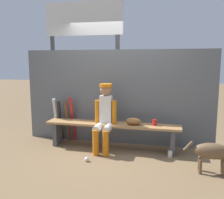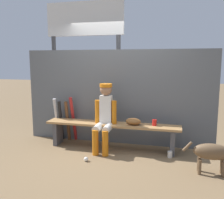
{
  "view_description": "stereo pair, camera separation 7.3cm",
  "coord_description": "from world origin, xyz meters",
  "views": [
    {
      "loc": [
        1.03,
        -4.39,
        1.64
      ],
      "look_at": [
        0.0,
        0.0,
        0.94
      ],
      "focal_mm": 39.91,
      "sensor_mm": 36.0,
      "label": 1
    },
    {
      "loc": [
        1.1,
        -4.37,
        1.64
      ],
      "look_at": [
        0.0,
        0.0,
        0.94
      ],
      "focal_mm": 39.91,
      "sensor_mm": 36.0,
      "label": 2
    }
  ],
  "objects": [
    {
      "name": "dugout_bench",
      "position": [
        0.0,
        0.0,
        0.38
      ],
      "size": [
        2.52,
        0.36,
        0.49
      ],
      "color": "#AD7F4C",
      "rests_on": "ground_plane"
    },
    {
      "name": "baseball",
      "position": [
        -0.27,
        -0.69,
        0.04
      ],
      "size": [
        0.07,
        0.07,
        0.07
      ],
      "primitive_type": "sphere",
      "color": "white",
      "rests_on": "ground_plane"
    },
    {
      "name": "cup_on_bench",
      "position": [
        0.78,
        0.03,
        0.54
      ],
      "size": [
        0.08,
        0.08,
        0.11
      ],
      "primitive_type": "cylinder",
      "color": "red",
      "rests_on": "dugout_bench"
    },
    {
      "name": "scoreboard",
      "position": [
        -0.87,
        1.17,
        2.22
      ],
      "size": [
        2.09,
        0.27,
        3.21
      ],
      "color": "#3F3F42",
      "rests_on": "ground_plane"
    },
    {
      "name": "player_seated",
      "position": [
        -0.12,
        -0.11,
        0.67
      ],
      "size": [
        0.41,
        0.55,
        1.23
      ],
      "color": "silver",
      "rests_on": "ground_plane"
    },
    {
      "name": "bat_wood_dark",
      "position": [
        -1.0,
        0.23,
        0.42
      ],
      "size": [
        0.07,
        0.2,
        0.84
      ],
      "primitive_type": "cylinder",
      "rotation": [
        0.17,
        0.0,
        -0.01
      ],
      "color": "brown",
      "rests_on": "ground_plane"
    },
    {
      "name": "chainlink_fence",
      "position": [
        0.0,
        0.37,
        0.93
      ],
      "size": [
        3.77,
        0.03,
        1.86
      ],
      "primitive_type": "cube",
      "color": "#595E63",
      "rests_on": "ground_plane"
    },
    {
      "name": "baseball_glove",
      "position": [
        0.4,
        0.0,
        0.55
      ],
      "size": [
        0.28,
        0.2,
        0.12
      ],
      "primitive_type": "ellipsoid",
      "color": "brown",
      "rests_on": "dugout_bench"
    },
    {
      "name": "bat_aluminum_silver",
      "position": [
        -1.22,
        0.2,
        0.45
      ],
      "size": [
        0.08,
        0.22,
        0.89
      ],
      "primitive_type": "cylinder",
      "rotation": [
        0.18,
        0.0,
        -0.06
      ],
      "color": "#B7B7BC",
      "rests_on": "ground_plane"
    },
    {
      "name": "ground_plane",
      "position": [
        0.0,
        0.0,
        0.0
      ],
      "size": [
        30.0,
        30.0,
        0.0
      ],
      "primitive_type": "plane",
      "color": "brown"
    },
    {
      "name": "cup_on_ground",
      "position": [
        1.07,
        -0.19,
        0.06
      ],
      "size": [
        0.08,
        0.08,
        0.11
      ],
      "primitive_type": "cylinder",
      "color": "silver",
      "rests_on": "ground_plane"
    },
    {
      "name": "dog",
      "position": [
        1.72,
        -0.68,
        0.34
      ],
      "size": [
        0.84,
        0.2,
        0.49
      ],
      "color": "brown",
      "rests_on": "ground_plane"
    },
    {
      "name": "bat_aluminum_red",
      "position": [
        -0.89,
        0.27,
        0.46
      ],
      "size": [
        0.09,
        0.26,
        0.92
      ],
      "primitive_type": "cylinder",
      "rotation": [
        0.21,
        0.0,
        -0.11
      ],
      "color": "#B22323",
      "rests_on": "ground_plane"
    },
    {
      "name": "bat_aluminum_black",
      "position": [
        -1.14,
        0.22,
        0.43
      ],
      "size": [
        0.1,
        0.25,
        0.85
      ],
      "primitive_type": "cylinder",
      "rotation": [
        0.21,
        0.0,
        0.14
      ],
      "color": "black",
      "rests_on": "ground_plane"
    }
  ]
}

